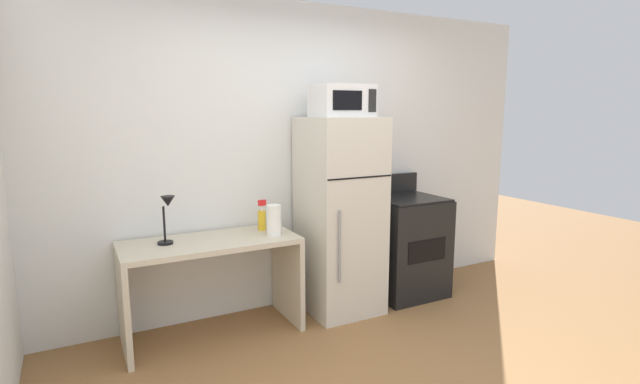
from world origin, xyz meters
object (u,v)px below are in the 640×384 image
at_px(microwave, 342,101).
at_px(oven_range, 405,245).
at_px(refrigerator, 340,216).
at_px(desk, 211,268).
at_px(spray_bottle, 262,218).
at_px(paper_towel_roll, 274,220).
at_px(desk_lamp, 167,212).

relative_size(microwave, oven_range, 0.42).
bearing_deg(refrigerator, desk, 178.81).
bearing_deg(desk, oven_range, -0.27).
xyz_separation_m(desk, refrigerator, (1.11, -0.02, 0.29)).
distance_m(spray_bottle, oven_range, 1.43).
height_order(desk, spray_bottle, spray_bottle).
bearing_deg(oven_range, spray_bottle, 175.57).
bearing_deg(paper_towel_roll, spray_bottle, 97.02).
distance_m(desk_lamp, spray_bottle, 0.76).
bearing_deg(desk, desk_lamp, 174.42).
distance_m(microwave, oven_range, 1.50).
bearing_deg(spray_bottle, microwave, -12.21).
bearing_deg(refrigerator, microwave, -89.68).
distance_m(desk, paper_towel_roll, 0.59).
relative_size(paper_towel_roll, refrigerator, 0.15).
xyz_separation_m(desk, spray_bottle, (0.45, 0.10, 0.31)).
relative_size(desk_lamp, paper_towel_roll, 1.47).
relative_size(desk_lamp, oven_range, 0.32).
xyz_separation_m(desk_lamp, spray_bottle, (0.74, 0.07, -0.14)).
bearing_deg(microwave, refrigerator, 90.32).
bearing_deg(oven_range, desk, 179.73).
distance_m(desk, microwave, 1.67).
bearing_deg(desk, refrigerator, -1.19).
bearing_deg(desk, paper_towel_roll, -12.16).
height_order(spray_bottle, refrigerator, refrigerator).
bearing_deg(microwave, desk, 177.71).
bearing_deg(desk_lamp, paper_towel_roll, -9.68).
bearing_deg(spray_bottle, desk, -167.79).
relative_size(desk, desk_lamp, 3.67).
bearing_deg(spray_bottle, desk_lamp, -174.71).
xyz_separation_m(desk_lamp, refrigerator, (1.40, -0.05, -0.16)).
xyz_separation_m(paper_towel_roll, microwave, (0.63, 0.06, 0.91)).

